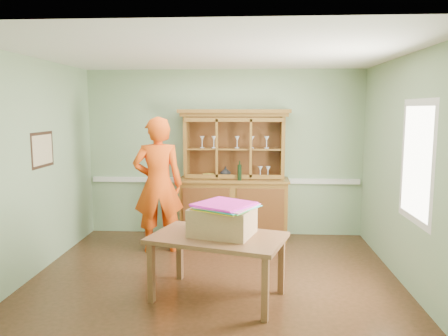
# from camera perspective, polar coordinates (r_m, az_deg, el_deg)

# --- Properties ---
(floor) EXTENTS (4.50, 4.50, 0.00)m
(floor) POSITION_cam_1_polar(r_m,az_deg,el_deg) (5.54, -1.27, -14.23)
(floor) COLOR #4D2A18
(floor) RESTS_ON ground
(ceiling) EXTENTS (4.50, 4.50, 0.00)m
(ceiling) POSITION_cam_1_polar(r_m,az_deg,el_deg) (5.17, -1.36, 14.72)
(ceiling) COLOR white
(ceiling) RESTS_ON wall_back
(wall_back) EXTENTS (4.50, 0.00, 4.50)m
(wall_back) POSITION_cam_1_polar(r_m,az_deg,el_deg) (7.17, 0.04, 1.96)
(wall_back) COLOR gray
(wall_back) RESTS_ON floor
(wall_left) EXTENTS (0.00, 4.00, 4.00)m
(wall_left) POSITION_cam_1_polar(r_m,az_deg,el_deg) (5.82, -23.95, -0.04)
(wall_left) COLOR gray
(wall_left) RESTS_ON floor
(wall_right) EXTENTS (0.00, 4.00, 4.00)m
(wall_right) POSITION_cam_1_polar(r_m,az_deg,el_deg) (5.48, 22.85, -0.44)
(wall_right) COLOR gray
(wall_right) RESTS_ON floor
(wall_front) EXTENTS (4.50, 0.00, 4.50)m
(wall_front) POSITION_cam_1_polar(r_m,az_deg,el_deg) (3.23, -4.32, -5.17)
(wall_front) COLOR gray
(wall_front) RESTS_ON floor
(chair_rail) EXTENTS (4.41, 0.05, 0.08)m
(chair_rail) POSITION_cam_1_polar(r_m,az_deg,el_deg) (7.20, 0.03, -1.63)
(chair_rail) COLOR silver
(chair_rail) RESTS_ON wall_back
(framed_map) EXTENTS (0.03, 0.60, 0.46)m
(framed_map) POSITION_cam_1_polar(r_m,az_deg,el_deg) (6.06, -22.58, 2.21)
(framed_map) COLOR black
(framed_map) RESTS_ON wall_left
(window_panel) EXTENTS (0.03, 0.96, 1.36)m
(window_panel) POSITION_cam_1_polar(r_m,az_deg,el_deg) (5.17, 23.81, 0.74)
(window_panel) COLOR silver
(window_panel) RESTS_ON wall_right
(china_hutch) EXTENTS (1.76, 0.58, 2.06)m
(china_hutch) POSITION_cam_1_polar(r_m,az_deg,el_deg) (7.02, 1.30, -3.31)
(china_hutch) COLOR brown
(china_hutch) RESTS_ON floor
(dining_table) EXTENTS (1.60, 1.22, 0.71)m
(dining_table) POSITION_cam_1_polar(r_m,az_deg,el_deg) (4.81, -0.84, -9.78)
(dining_table) COLOR brown
(dining_table) RESTS_ON floor
(cardboard_box) EXTENTS (0.77, 0.68, 0.30)m
(cardboard_box) POSITION_cam_1_polar(r_m,az_deg,el_deg) (4.79, -0.20, -6.95)
(cardboard_box) COLOR #A97D57
(cardboard_box) RESTS_ON dining_table
(kite_stack) EXTENTS (0.74, 0.74, 0.05)m
(kite_stack) POSITION_cam_1_polar(r_m,az_deg,el_deg) (4.71, 0.25, -4.98)
(kite_stack) COLOR yellow
(kite_stack) RESTS_ON cardboard_box
(person) EXTENTS (0.80, 0.61, 1.96)m
(person) POSITION_cam_1_polar(r_m,az_deg,el_deg) (6.38, -8.59, -2.19)
(person) COLOR #E94C0E
(person) RESTS_ON floor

